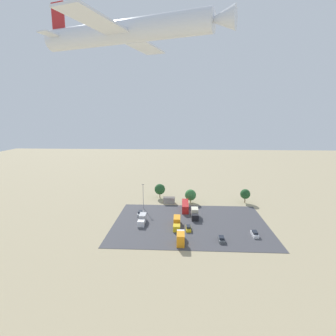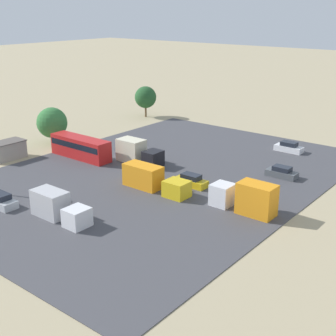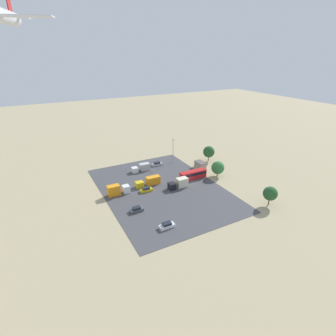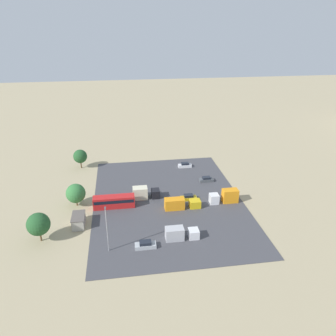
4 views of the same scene
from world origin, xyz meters
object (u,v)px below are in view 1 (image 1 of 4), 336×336
at_px(shed_building, 169,200).
at_px(parked_truck_1, 177,223).
at_px(parked_truck_2, 195,214).
at_px(airplane, 130,31).
at_px(parked_car_2, 255,234).
at_px(parked_car_1, 188,228).
at_px(parked_car_3, 221,239).
at_px(parked_truck_3, 181,238).
at_px(parked_truck_0, 142,219).
at_px(parked_car_0, 140,213).
at_px(bus, 185,206).

bearing_deg(shed_building, parked_truck_1, 99.01).
xyz_separation_m(parked_truck_2, airplane, (14.32, 45.66, 50.74)).
height_order(parked_car_2, airplane, airplane).
bearing_deg(parked_car_2, parked_car_1, 171.31).
bearing_deg(parked_car_2, shed_building, 133.30).
height_order(parked_car_3, parked_truck_3, parked_truck_3).
xyz_separation_m(parked_car_2, parked_truck_0, (37.63, -8.59, 0.65)).
distance_m(parked_car_0, parked_truck_0, 7.95).
bearing_deg(shed_building, parked_truck_0, 68.87).
xyz_separation_m(parked_car_1, airplane, (11.65, 34.24, 51.58)).
relative_size(parked_truck_0, parked_truck_1, 0.80).
bearing_deg(parked_car_0, parked_car_2, -22.33).
bearing_deg(parked_truck_0, parked_truck_2, -162.39).
distance_m(parked_car_0, parked_car_1, 22.56).
bearing_deg(parked_truck_1, parked_car_3, 143.12).
distance_m(parked_car_0, parked_truck_1, 17.62).
height_order(bus, parked_car_2, bus).
bearing_deg(parked_car_2, parked_truck_3, -165.74).
xyz_separation_m(bus, parked_car_2, (-22.03, 22.71, -1.01)).
distance_m(shed_building, parked_car_3, 39.32).
relative_size(bus, parked_car_2, 2.43).
bearing_deg(parked_truck_0, shed_building, -111.13).
bearing_deg(parked_car_3, parked_truck_3, 8.23).
height_order(parked_car_0, parked_truck_0, parked_truck_0).
height_order(parked_car_0, parked_truck_3, parked_truck_3).
distance_m(shed_building, parked_car_2, 42.35).
bearing_deg(parked_truck_2, parked_truck_0, 17.61).
height_order(parked_truck_1, parked_truck_3, parked_truck_3).
bearing_deg(parked_truck_0, parked_car_2, 167.14).
bearing_deg(parked_car_3, parked_truck_0, -25.90).
relative_size(parked_car_3, airplane, 0.12).
height_order(parked_car_1, parked_car_3, parked_car_1).
bearing_deg(parked_truck_2, parked_truck_3, 75.72).
height_order(shed_building, parked_car_3, shed_building).
relative_size(parked_car_3, parked_truck_1, 0.45).
height_order(bus, parked_truck_3, parked_truck_3).
distance_m(parked_car_3, parked_truck_1, 17.39).
relative_size(parked_car_3, parked_truck_0, 0.56).
height_order(bus, parked_car_1, bus).
bearing_deg(bus, airplane, 78.64).
bearing_deg(parked_truck_1, parked_truck_2, -128.10).
bearing_deg(parked_truck_1, parked_car_0, -34.83).
bearing_deg(shed_building, parked_truck_2, 123.11).
bearing_deg(parked_truck_3, airplane, -109.93).
distance_m(bus, parked_car_2, 31.66).
xyz_separation_m(bus, parked_car_3, (-10.80, 26.94, -1.04)).
bearing_deg(shed_building, airplane, 86.50).
height_order(parked_car_1, parked_truck_3, parked_truck_3).
xyz_separation_m(bus, parked_car_1, (-0.85, 19.47, -1.02)).
distance_m(bus, parked_car_1, 19.52).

